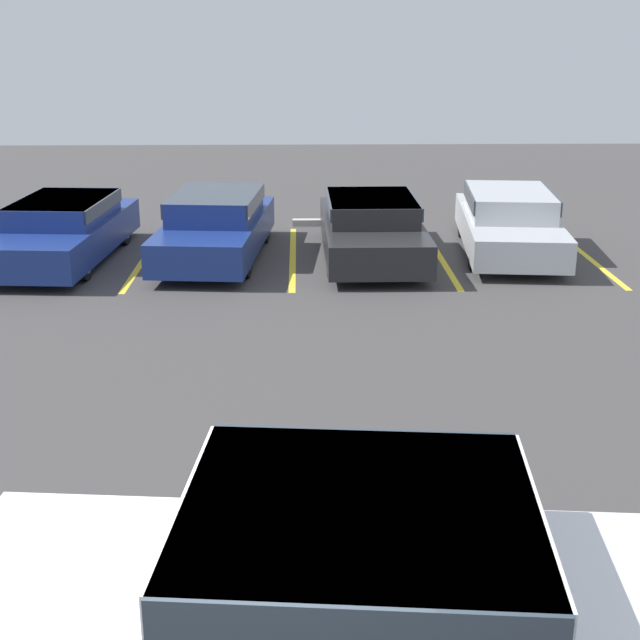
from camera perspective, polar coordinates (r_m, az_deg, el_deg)
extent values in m
cube|color=yellow|center=(17.69, -11.14, 3.95)|extent=(0.12, 4.95, 0.01)
cube|color=yellow|center=(17.43, -1.76, 4.08)|extent=(0.12, 4.95, 0.01)
cube|color=yellow|center=(17.65, 7.65, 4.10)|extent=(0.12, 4.95, 0.01)
cube|color=yellow|center=(18.31, 16.60, 4.02)|extent=(0.12, 4.95, 0.01)
cube|color=silver|center=(5.22, 2.51, -14.41)|extent=(2.18, 2.03, 0.59)
cube|color=#2D3842|center=(5.15, 2.53, -13.16)|extent=(2.14, 2.09, 0.33)
cylinder|color=black|center=(6.65, -10.17, -17.30)|extent=(0.96, 0.40, 0.93)
cylinder|color=#ADADB2|center=(6.65, -10.17, -17.30)|extent=(0.54, 0.38, 0.51)
cube|color=navy|center=(17.72, -16.07, 5.16)|extent=(2.11, 4.79, 0.61)
cube|color=navy|center=(17.70, -16.12, 6.82)|extent=(1.73, 2.54, 0.40)
cube|color=#2D3842|center=(17.68, -16.15, 7.08)|extent=(1.80, 2.49, 0.24)
cylinder|color=black|center=(16.27, -14.99, 3.51)|extent=(0.27, 0.62, 0.61)
cylinder|color=#ADADB2|center=(16.27, -14.99, 3.51)|extent=(0.26, 0.35, 0.33)
cylinder|color=black|center=(18.79, -12.55, 5.65)|extent=(0.27, 0.62, 0.61)
cylinder|color=#ADADB2|center=(18.79, -12.55, 5.65)|extent=(0.26, 0.35, 0.33)
cylinder|color=black|center=(19.25, -16.91, 5.59)|extent=(0.27, 0.62, 0.61)
cylinder|color=#ADADB2|center=(19.25, -16.91, 5.59)|extent=(0.26, 0.35, 0.33)
cube|color=navy|center=(17.34, -6.66, 5.53)|extent=(2.13, 4.78, 0.60)
cube|color=navy|center=(17.32, -6.68, 7.32)|extent=(1.72, 2.54, 0.47)
cube|color=#2D3842|center=(17.30, -6.69, 7.62)|extent=(1.79, 2.50, 0.28)
cylinder|color=black|center=(15.97, -4.91, 3.91)|extent=(0.28, 0.69, 0.67)
cylinder|color=#ADADB2|center=(15.97, -4.91, 3.91)|extent=(0.27, 0.39, 0.37)
cylinder|color=black|center=(16.25, -10.02, 3.95)|extent=(0.28, 0.69, 0.67)
cylinder|color=#ADADB2|center=(16.25, -10.02, 3.95)|extent=(0.27, 0.39, 0.37)
cylinder|color=black|center=(18.56, -3.68, 5.99)|extent=(0.28, 0.69, 0.67)
cylinder|color=#ADADB2|center=(18.56, -3.68, 5.99)|extent=(0.27, 0.39, 0.37)
cylinder|color=black|center=(18.80, -8.13, 6.00)|extent=(0.28, 0.69, 0.67)
cylinder|color=#ADADB2|center=(18.80, -8.13, 6.00)|extent=(0.27, 0.39, 0.37)
cube|color=#232326|center=(17.23, 3.31, 5.49)|extent=(1.86, 4.60, 0.60)
cube|color=#232326|center=(17.21, 3.32, 7.19)|extent=(1.62, 2.40, 0.41)
cube|color=#2D3842|center=(17.20, 3.32, 7.46)|extent=(1.70, 2.35, 0.24)
cylinder|color=black|center=(16.07, 6.49, 3.87)|extent=(0.24, 0.63, 0.63)
cylinder|color=#ADADB2|center=(16.07, 6.49, 3.87)|extent=(0.25, 0.35, 0.34)
cylinder|color=black|center=(15.93, 0.90, 3.86)|extent=(0.24, 0.63, 0.63)
cylinder|color=#ADADB2|center=(15.93, 0.90, 3.86)|extent=(0.25, 0.35, 0.34)
cylinder|color=black|center=(18.64, 5.36, 5.93)|extent=(0.24, 0.63, 0.63)
cylinder|color=#ADADB2|center=(18.64, 5.36, 5.93)|extent=(0.25, 0.35, 0.34)
cylinder|color=black|center=(18.51, 0.53, 5.93)|extent=(0.24, 0.63, 0.63)
cylinder|color=#ADADB2|center=(18.51, 0.53, 5.93)|extent=(0.25, 0.35, 0.34)
cube|color=#B7BABF|center=(18.03, 11.96, 5.70)|extent=(2.20, 4.80, 0.57)
cube|color=#B7BABF|center=(18.02, 12.03, 7.37)|extent=(1.77, 2.56, 0.46)
cube|color=#2D3842|center=(18.00, 12.05, 7.66)|extent=(1.83, 2.52, 0.28)
cylinder|color=black|center=(16.89, 15.01, 4.14)|extent=(0.29, 0.68, 0.66)
cylinder|color=#ADADB2|center=(16.89, 15.01, 4.14)|extent=(0.27, 0.39, 0.37)
cylinder|color=black|center=(16.67, 9.94, 4.31)|extent=(0.29, 0.68, 0.66)
cylinder|color=#ADADB2|center=(16.67, 9.94, 4.31)|extent=(0.27, 0.39, 0.37)
cylinder|color=black|center=(19.48, 13.63, 6.09)|extent=(0.29, 0.68, 0.66)
cylinder|color=#ADADB2|center=(19.48, 13.63, 6.09)|extent=(0.27, 0.39, 0.37)
cylinder|color=black|center=(19.29, 9.22, 6.26)|extent=(0.29, 0.68, 0.66)
cylinder|color=#ADADB2|center=(19.29, 9.22, 6.26)|extent=(0.27, 0.39, 0.37)
cube|color=#B7B2A8|center=(20.19, 0.85, 6.27)|extent=(1.84, 0.20, 0.14)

